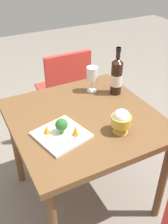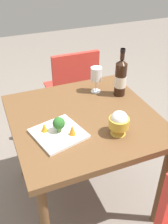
{
  "view_description": "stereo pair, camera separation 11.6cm",
  "coord_description": "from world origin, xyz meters",
  "px_view_note": "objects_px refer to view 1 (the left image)",
  "views": [
    {
      "loc": [
        -0.59,
        -1.15,
        1.63
      ],
      "look_at": [
        0.0,
        0.0,
        0.76
      ],
      "focal_mm": 42.13,
      "sensor_mm": 36.0,
      "label": 1
    },
    {
      "loc": [
        -0.49,
        -1.2,
        1.63
      ],
      "look_at": [
        0.0,
        0.0,
        0.76
      ],
      "focal_mm": 42.13,
      "sensor_mm": 36.0,
      "label": 2
    }
  ],
  "objects_px": {
    "wine_glass": "(92,74)",
    "broccoli_floret": "(61,125)",
    "serving_plate": "(61,135)",
    "carrot_garnish_right": "(76,130)",
    "wine_bottle": "(117,76)",
    "carrot_garnish_left": "(47,129)",
    "rice_bowl": "(121,120)",
    "chair_by_wall": "(66,86)"
  },
  "relations": [
    {
      "from": "wine_glass",
      "to": "broccoli_floret",
      "type": "xyz_separation_m",
      "value": [
        -0.37,
        -0.35,
        -0.06
      ]
    },
    {
      "from": "serving_plate",
      "to": "broccoli_floret",
      "type": "xyz_separation_m",
      "value": [
        0.01,
        0.01,
        0.06
      ]
    },
    {
      "from": "broccoli_floret",
      "to": "carrot_garnish_right",
      "type": "xyz_separation_m",
      "value": [
        0.06,
        -0.06,
        -0.02
      ]
    },
    {
      "from": "wine_bottle",
      "to": "wine_glass",
      "type": "distance_m",
      "value": 0.16
    },
    {
      "from": "broccoli_floret",
      "to": "carrot_garnish_left",
      "type": "bearing_deg",
      "value": 158.27
    },
    {
      "from": "wine_glass",
      "to": "carrot_garnish_right",
      "type": "bearing_deg",
      "value": -128.31
    },
    {
      "from": "carrot_garnish_left",
      "to": "rice_bowl",
      "type": "bearing_deg",
      "value": -22.16
    },
    {
      "from": "rice_bowl",
      "to": "serving_plate",
      "type": "height_order",
      "value": "rice_bowl"
    },
    {
      "from": "rice_bowl",
      "to": "carrot_garnish_left",
      "type": "relative_size",
      "value": 2.71
    },
    {
      "from": "carrot_garnish_right",
      "to": "serving_plate",
      "type": "bearing_deg",
      "value": 145.3
    },
    {
      "from": "rice_bowl",
      "to": "serving_plate",
      "type": "relative_size",
      "value": 0.47
    },
    {
      "from": "rice_bowl",
      "to": "serving_plate",
      "type": "xyz_separation_m",
      "value": [
        -0.31,
        0.11,
        -0.07
      ]
    },
    {
      "from": "serving_plate",
      "to": "carrot_garnish_left",
      "type": "bearing_deg",
      "value": 148.39
    },
    {
      "from": "wine_bottle",
      "to": "broccoli_floret",
      "type": "xyz_separation_m",
      "value": [
        -0.51,
        -0.25,
        -0.06
      ]
    },
    {
      "from": "rice_bowl",
      "to": "carrot_garnish_left",
      "type": "height_order",
      "value": "rice_bowl"
    },
    {
      "from": "chair_by_wall",
      "to": "carrot_garnish_left",
      "type": "height_order",
      "value": "chair_by_wall"
    },
    {
      "from": "serving_plate",
      "to": "carrot_garnish_right",
      "type": "relative_size",
      "value": 4.91
    },
    {
      "from": "wine_bottle",
      "to": "carrot_garnish_left",
      "type": "relative_size",
      "value": 6.2
    },
    {
      "from": "wine_bottle",
      "to": "carrot_garnish_left",
      "type": "distance_m",
      "value": 0.63
    },
    {
      "from": "wine_glass",
      "to": "serving_plate",
      "type": "bearing_deg",
      "value": -136.95
    },
    {
      "from": "chair_by_wall",
      "to": "wine_bottle",
      "type": "relative_size",
      "value": 2.62
    },
    {
      "from": "wine_glass",
      "to": "serving_plate",
      "type": "relative_size",
      "value": 0.59
    },
    {
      "from": "chair_by_wall",
      "to": "wine_glass",
      "type": "xyz_separation_m",
      "value": [
        -0.01,
        -0.49,
        0.33
      ]
    },
    {
      "from": "wine_glass",
      "to": "rice_bowl",
      "type": "relative_size",
      "value": 1.26
    },
    {
      "from": "serving_plate",
      "to": "carrot_garnish_right",
      "type": "distance_m",
      "value": 0.09
    },
    {
      "from": "chair_by_wall",
      "to": "wine_bottle",
      "type": "xyz_separation_m",
      "value": [
        0.12,
        -0.59,
        0.32
      ]
    },
    {
      "from": "rice_bowl",
      "to": "wine_bottle",
      "type": "bearing_deg",
      "value": 60.68
    },
    {
      "from": "chair_by_wall",
      "to": "carrot_garnish_right",
      "type": "relative_size",
      "value": 13.72
    },
    {
      "from": "chair_by_wall",
      "to": "serving_plate",
      "type": "distance_m",
      "value": 0.96
    },
    {
      "from": "chair_by_wall",
      "to": "carrot_garnish_left",
      "type": "bearing_deg",
      "value": -118.96
    },
    {
      "from": "serving_plate",
      "to": "carrot_garnish_left",
      "type": "relative_size",
      "value": 5.82
    },
    {
      "from": "chair_by_wall",
      "to": "broccoli_floret",
      "type": "relative_size",
      "value": 9.91
    },
    {
      "from": "rice_bowl",
      "to": "wine_glass",
      "type": "bearing_deg",
      "value": 80.59
    },
    {
      "from": "serving_plate",
      "to": "wine_glass",
      "type": "bearing_deg",
      "value": 43.05
    },
    {
      "from": "rice_bowl",
      "to": "carrot_garnish_left",
      "type": "xyz_separation_m",
      "value": [
        -0.37,
        0.15,
        -0.03
      ]
    },
    {
      "from": "broccoli_floret",
      "to": "carrot_garnish_left",
      "type": "height_order",
      "value": "broccoli_floret"
    },
    {
      "from": "chair_by_wall",
      "to": "carrot_garnish_left",
      "type": "distance_m",
      "value": 0.96
    },
    {
      "from": "wine_glass",
      "to": "serving_plate",
      "type": "distance_m",
      "value": 0.54
    },
    {
      "from": "chair_by_wall",
      "to": "serving_plate",
      "type": "relative_size",
      "value": 2.8
    },
    {
      "from": "chair_by_wall",
      "to": "carrot_garnish_left",
      "type": "relative_size",
      "value": 16.27
    },
    {
      "from": "chair_by_wall",
      "to": "wine_glass",
      "type": "bearing_deg",
      "value": -90.64
    },
    {
      "from": "rice_bowl",
      "to": "serving_plate",
      "type": "bearing_deg",
      "value": 160.05
    }
  ]
}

